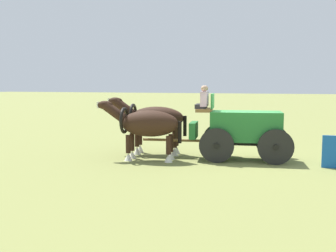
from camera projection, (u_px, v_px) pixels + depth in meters
ground_plane at (245, 160)px, 14.53m from camera, size 220.00×220.00×0.00m
show_wagon at (241, 127)px, 14.43m from camera, size 5.58×2.16×2.75m
draft_horse_near at (146, 125)px, 14.38m from camera, size 3.16×1.33×2.18m
draft_horse_off at (153, 119)px, 15.65m from camera, size 3.19×1.28×2.27m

